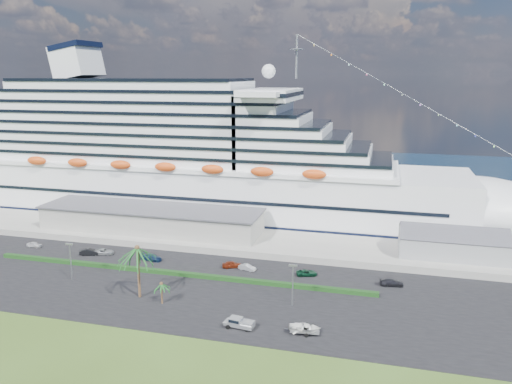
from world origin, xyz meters
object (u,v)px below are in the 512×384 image
(cruise_ship, at_px, (194,162))
(boat_trailer, at_px, (305,328))
(parked_car_3, at_px, (151,257))
(pickup_truck, at_px, (239,322))

(cruise_ship, relative_size, boat_trailer, 30.01)
(parked_car_3, bearing_deg, boat_trailer, -114.71)
(parked_car_3, distance_m, pickup_truck, 39.05)
(parked_car_3, bearing_deg, pickup_truck, -124.50)
(cruise_ship, xyz_separation_m, pickup_truck, (34.07, -66.94, -15.55))
(cruise_ship, distance_m, boat_trailer, 81.81)
(cruise_ship, height_order, boat_trailer, cruise_ship)
(cruise_ship, distance_m, parked_car_3, 44.31)
(pickup_truck, bearing_deg, parked_car_3, 138.61)
(cruise_ship, relative_size, pickup_truck, 34.91)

